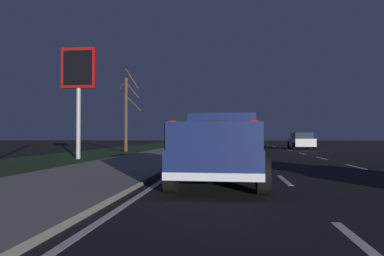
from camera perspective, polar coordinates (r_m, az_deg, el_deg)
The scene contains 8 objects.
ground at distance 27.94m, azimuth 12.60°, elevation -3.71°, with size 144.00×144.00×0.00m, color black.
sidewalk_shoulder at distance 28.06m, azimuth -2.72°, elevation -3.61°, with size 108.00×4.00×0.12m, color gray.
grass_verge at distance 29.23m, azimuth -12.48°, elevation -3.59°, with size 108.00×6.00×0.01m, color #1E3819.
lane_markings at distance 30.98m, azimuth 6.32°, elevation -3.47°, with size 108.72×7.04×0.01m.
pickup_truck at distance 10.04m, azimuth 4.48°, elevation -2.72°, with size 5.49×2.41×1.87m.
sedan_silver at distance 36.18m, azimuth 16.28°, elevation -1.87°, with size 4.40×2.02×1.54m.
gas_price_sign at distance 21.39m, azimuth -16.84°, elevation 7.52°, with size 0.27×1.90×6.02m.
bare_tree_far at distance 30.12m, azimuth -9.91°, elevation 2.45°, with size 0.87×1.91×6.57m.
Camera 1 is at (-0.72, 3.25, 1.25)m, focal length 35.11 mm.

